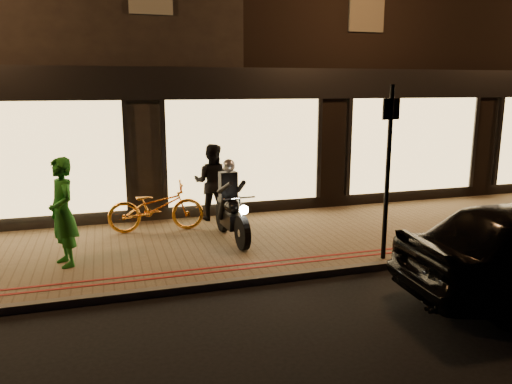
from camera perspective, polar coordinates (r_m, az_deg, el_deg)
ground at (r=8.33m, az=6.23°, el=-9.83°), size 90.00×90.00×0.00m
sidewalk at (r=10.07m, az=1.75°, el=-5.51°), size 50.00×4.00×0.12m
kerb_stone at (r=8.35m, az=6.10°, el=-9.33°), size 50.00×0.14×0.12m
red_kerb_lines at (r=8.76m, az=4.83°, el=-7.83°), size 50.00×0.26×0.01m
building_row at (r=16.42m, az=-6.33°, el=15.97°), size 48.00×10.11×8.50m
motorcycle at (r=9.78m, az=-2.86°, el=-1.95°), size 0.60×1.94×1.59m
sign_post at (r=8.76m, az=14.87°, el=3.11°), size 0.35×0.10×3.00m
bicycle_gold at (r=10.55m, az=-11.35°, el=-1.70°), size 2.00×0.80×1.03m
person_green at (r=8.89m, az=-21.23°, el=-2.17°), size 0.66×0.79×1.84m
person_dark at (r=11.24m, az=-5.05°, el=1.13°), size 1.03×0.93×1.72m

